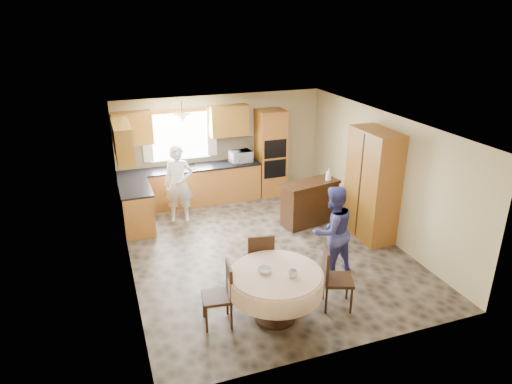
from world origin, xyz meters
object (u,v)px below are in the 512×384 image
object	(u,v)px
sideboard	(309,204)
chair_left	(222,292)
chair_back	(260,258)
chair_right	(333,275)
oven_tower	(271,153)
dining_table	(276,283)
person_dining	(332,231)
person_sink	(179,184)
cupboard	(372,185)

from	to	relation	value
sideboard	chair_left	xyz separation A→B (m)	(-2.68, -2.65, 0.09)
chair_back	chair_right	size ratio (longest dim) A/B	1.01
oven_tower	dining_table	distance (m)	5.06
person_dining	chair_right	bearing A→B (deg)	53.32
chair_left	chair_right	size ratio (longest dim) A/B	0.95
sideboard	person_sink	bearing A→B (deg)	145.54
chair_back	chair_right	world-z (taller)	chair_back
sideboard	chair_back	world-z (taller)	chair_back
oven_tower	person_sink	distance (m)	2.57
cupboard	person_dining	distance (m)	1.77
dining_table	chair_left	distance (m)	0.79
dining_table	chair_back	world-z (taller)	chair_back
cupboard	chair_right	xyz separation A→B (m)	(-1.88, -1.92, -0.54)
chair_left	person_dining	xyz separation A→B (m)	(2.16, 0.72, 0.27)
sideboard	person_sink	xyz separation A→B (m)	(-2.59, 1.09, 0.40)
cupboard	chair_right	size ratio (longest dim) A/B	2.17
chair_right	person_dining	size ratio (longest dim) A/B	0.63
chair_left	chair_right	world-z (taller)	chair_right
person_dining	oven_tower	bearing A→B (deg)	-104.86
oven_tower	cupboard	world-z (taller)	cupboard
sideboard	dining_table	distance (m)	3.41
cupboard	dining_table	xyz separation A→B (m)	(-2.82, -1.90, -0.49)
person_sink	person_dining	size ratio (longest dim) A/B	1.05
oven_tower	chair_back	world-z (taller)	oven_tower
dining_table	chair_right	world-z (taller)	chair_right
chair_left	sideboard	bearing A→B (deg)	141.44
oven_tower	chair_right	xyz separation A→B (m)	(-0.81, -4.73, -0.50)
chair_right	dining_table	bearing A→B (deg)	110.05
chair_left	person_sink	bearing A→B (deg)	-174.60
chair_back	chair_right	xyz separation A→B (m)	(0.89, -0.82, -0.01)
oven_tower	person_sink	world-z (taller)	oven_tower
chair_back	person_sink	bearing A→B (deg)	-66.55
chair_right	person_dining	xyz separation A→B (m)	(0.46, 0.90, 0.25)
cupboard	chair_back	world-z (taller)	cupboard
dining_table	chair_right	xyz separation A→B (m)	(0.94, -0.01, -0.06)
sideboard	chair_left	size ratio (longest dim) A/B	1.29
dining_table	cupboard	bearing A→B (deg)	34.06
chair_left	person_sink	xyz separation A→B (m)	(0.09, 3.74, 0.31)
oven_tower	person_dining	distance (m)	3.86
chair_right	chair_left	bearing A→B (deg)	104.81
chair_right	person_dining	world-z (taller)	person_dining
chair_left	oven_tower	bearing A→B (deg)	157.85
chair_right	sideboard	bearing A→B (deg)	1.70
oven_tower	dining_table	bearing A→B (deg)	-110.30
dining_table	chair_left	world-z (taller)	chair_left
dining_table	person_sink	size ratio (longest dim) A/B	0.82
oven_tower	chair_right	distance (m)	4.83
person_sink	cupboard	bearing A→B (deg)	-16.73
dining_table	person_sink	world-z (taller)	person_sink
sideboard	person_sink	distance (m)	2.84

